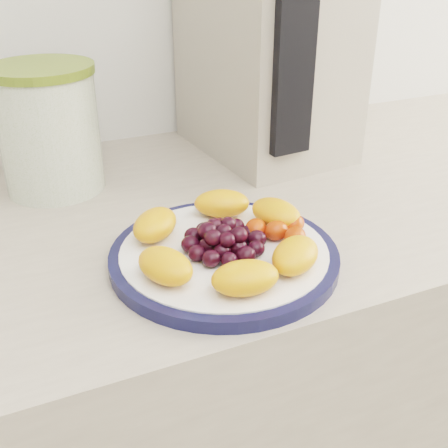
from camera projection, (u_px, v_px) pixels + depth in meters
name	position (u px, v px, depth m)	size (l,w,h in m)	color
counter	(214.00, 424.00, 1.01)	(3.50, 0.60, 0.90)	#AC9F8E
cabinet_face	(214.00, 436.00, 1.03)	(3.48, 0.58, 0.84)	brown
plate_rim	(224.00, 256.00, 0.65)	(0.26, 0.26, 0.01)	#14173B
plate_face	(224.00, 256.00, 0.65)	(0.24, 0.24, 0.02)	white
canister	(49.00, 133.00, 0.79)	(0.14, 0.14, 0.17)	#3D5E0E
canister_lid	(40.00, 69.00, 0.75)	(0.15, 0.15, 0.01)	olive
appliance_body	(267.00, 44.00, 0.90)	(0.20, 0.28, 0.35)	#A69C8D
appliance_panel	(293.00, 61.00, 0.76)	(0.06, 0.02, 0.26)	black
fruit_plate	(230.00, 237.00, 0.64)	(0.23, 0.23, 0.03)	orange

